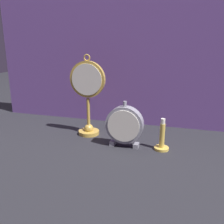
% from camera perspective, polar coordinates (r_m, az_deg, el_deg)
% --- Properties ---
extents(ground_plane, '(4.00, 4.00, 0.00)m').
position_cam_1_polar(ground_plane, '(1.00, -1.31, -8.11)').
color(ground_plane, '#232328').
extents(fabric_backdrop_drape, '(1.36, 0.01, 0.78)m').
position_cam_1_polar(fabric_backdrop_drape, '(1.22, 3.37, 15.20)').
color(fabric_backdrop_drape, '#6B478E').
rests_on(fabric_backdrop_drape, ground_plane).
extents(pocket_watch_on_stand, '(0.16, 0.09, 0.35)m').
position_cam_1_polar(pocket_watch_on_stand, '(1.09, -5.55, 3.77)').
color(pocket_watch_on_stand, gold).
rests_on(pocket_watch_on_stand, ground_plane).
extents(mantel_clock_silver, '(0.15, 0.04, 0.19)m').
position_cam_1_polar(mantel_clock_silver, '(0.97, 2.86, -3.01)').
color(mantel_clock_silver, gray).
rests_on(mantel_clock_silver, ground_plane).
extents(brass_candlestick, '(0.06, 0.06, 0.13)m').
position_cam_1_polar(brass_candlestick, '(0.98, 11.33, -6.29)').
color(brass_candlestick, gold).
rests_on(brass_candlestick, ground_plane).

